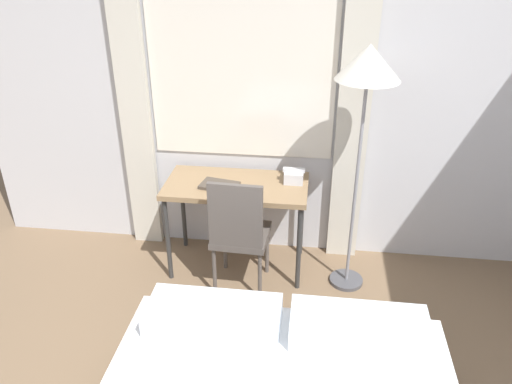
# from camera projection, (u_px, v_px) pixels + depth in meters

# --- Properties ---
(wall_back_with_window) EXTENTS (5.06, 0.13, 2.70)m
(wall_back_with_window) POSITION_uv_depth(u_px,v_px,m) (286.00, 93.00, 3.74)
(wall_back_with_window) COLOR silver
(wall_back_with_window) RESTS_ON ground_plane
(desk) EXTENTS (1.08, 0.54, 0.75)m
(desk) POSITION_uv_depth(u_px,v_px,m) (237.00, 192.00, 3.79)
(desk) COLOR #937551
(desk) RESTS_ON ground_plane
(desk_chair) EXTENTS (0.42, 0.42, 0.95)m
(desk_chair) POSITION_uv_depth(u_px,v_px,m) (239.00, 230.00, 3.59)
(desk_chair) COLOR #59514C
(desk_chair) RESTS_ON ground_plane
(standing_lamp) EXTENTS (0.42, 0.42, 1.82)m
(standing_lamp) POSITION_uv_depth(u_px,v_px,m) (367.00, 77.00, 3.15)
(standing_lamp) COLOR #4C4C51
(standing_lamp) RESTS_ON ground_plane
(telephone) EXTENTS (0.16, 0.14, 0.11)m
(telephone) POSITION_uv_depth(u_px,v_px,m) (294.00, 176.00, 3.76)
(telephone) COLOR silver
(telephone) RESTS_ON desk
(book) EXTENTS (0.30, 0.23, 0.02)m
(book) POSITION_uv_depth(u_px,v_px,m) (219.00, 185.00, 3.70)
(book) COLOR #4C4238
(book) RESTS_ON desk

